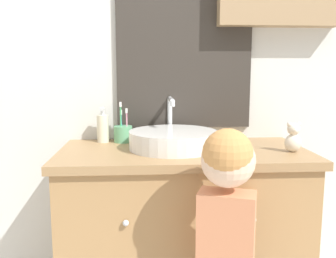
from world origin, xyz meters
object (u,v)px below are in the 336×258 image
Objects in this scene: sink_basin at (173,139)px; soap_dispenser at (103,128)px; toothbrush_holder at (123,133)px; teddy_bear at (293,138)px; child_figure at (227,228)px.

sink_basin is 0.37m from soap_dispenser.
teddy_bear is at bearing -20.20° from toothbrush_holder.
sink_basin reaches higher than child_figure.
child_figure is (0.15, -0.44, -0.23)m from sink_basin.
child_figure is at bearing -52.12° from soap_dispenser.
child_figure is 7.39× the size of teddy_bear.
teddy_bear is at bearing -18.15° from soap_dispenser.
toothbrush_holder is at bearing -1.41° from soap_dispenser.
sink_basin is 2.60× the size of soap_dispenser.
toothbrush_holder is 1.15× the size of soap_dispenser.
child_figure is at bearing -136.32° from teddy_bear.
soap_dispenser reaches higher than child_figure.
teddy_bear is at bearing 43.68° from child_figure.
sink_basin reaches higher than teddy_bear.
soap_dispenser is 0.82m from child_figure.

